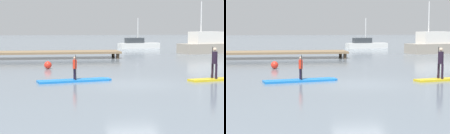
% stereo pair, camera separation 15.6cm
% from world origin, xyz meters
% --- Properties ---
extents(ground_plane, '(240.00, 240.00, 0.00)m').
position_xyz_m(ground_plane, '(0.00, 0.00, 0.00)').
color(ground_plane, slate).
extents(paddleboard_near, '(3.78, 1.50, 0.10)m').
position_xyz_m(paddleboard_near, '(-2.73, 1.36, 0.05)').
color(paddleboard_near, blue).
rests_on(paddleboard_near, ground).
extents(paddler_child_solo, '(0.24, 0.40, 1.23)m').
position_xyz_m(paddler_child_solo, '(-2.71, 1.35, 0.74)').
color(paddler_child_solo, black).
rests_on(paddler_child_solo, paddleboard_near).
extents(paddleboard_far, '(3.44, 1.28, 0.10)m').
position_xyz_m(paddleboard_far, '(4.63, 0.66, 0.05)').
color(paddleboard_far, gold).
rests_on(paddleboard_far, ground).
extents(paddler_adult, '(0.33, 0.50, 1.61)m').
position_xyz_m(paddler_adult, '(4.32, 0.60, 1.00)').
color(paddler_adult, black).
rests_on(paddler_adult, paddleboard_far).
extents(fishing_boat_green_midground, '(7.82, 4.10, 5.36)m').
position_xyz_m(fishing_boat_green_midground, '(13.00, 21.39, 0.85)').
color(fishing_boat_green_midground, '#9E9384').
rests_on(fishing_boat_green_midground, ground).
extents(motor_boat_small_navy, '(5.50, 2.33, 3.87)m').
position_xyz_m(motor_boat_small_navy, '(7.54, 31.57, 0.50)').
color(motor_boat_small_navy, silver).
rests_on(motor_boat_small_navy, ground).
extents(floating_dock, '(12.67, 3.02, 0.62)m').
position_xyz_m(floating_dock, '(-4.05, 16.56, 0.52)').
color(floating_dock, '#846B4C').
rests_on(floating_dock, ground).
extents(mooring_buoy_mid, '(0.49, 0.49, 0.49)m').
position_xyz_m(mooring_buoy_mid, '(-4.01, 7.79, 0.24)').
color(mooring_buoy_mid, red).
rests_on(mooring_buoy_mid, ground).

